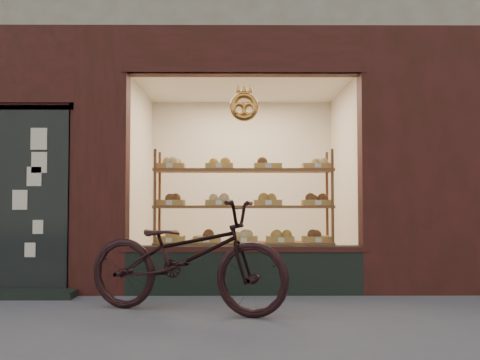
{
  "coord_description": "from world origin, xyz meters",
  "views": [
    {
      "loc": [
        0.37,
        -4.07,
        1.05
      ],
      "look_at": [
        0.4,
        2.0,
        1.31
      ],
      "focal_mm": 40.0,
      "sensor_mm": 36.0,
      "label": 1
    }
  ],
  "objects": [
    {
      "name": "display_shelf",
      "position": [
        0.45,
        2.55,
        0.85
      ],
      "size": [
        2.2,
        0.45,
        1.7
      ],
      "color": "#5F2F19",
      "rests_on": "ground"
    },
    {
      "name": "bicycle",
      "position": [
        -0.12,
        1.08,
        0.54
      ],
      "size": [
        2.16,
        1.35,
        1.07
      ],
      "primitive_type": "imported",
      "rotation": [
        0.0,
        0.0,
        1.23
      ],
      "color": "black",
      "rests_on": "ground"
    },
    {
      "name": "ground",
      "position": [
        0.0,
        0.0,
        0.0
      ],
      "size": [
        90.0,
        90.0,
        0.0
      ],
      "primitive_type": "plane",
      "color": "#545660"
    }
  ]
}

